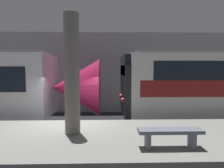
# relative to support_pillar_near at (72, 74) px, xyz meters

# --- Properties ---
(ground_plane) EXTENTS (120.00, 120.00, 0.00)m
(ground_plane) POSITION_rel_support_pillar_near_xyz_m (-0.32, 1.53, -2.71)
(ground_plane) COLOR black
(platform) EXTENTS (40.00, 3.52, 1.02)m
(platform) POSITION_rel_support_pillar_near_xyz_m (-0.32, -0.24, -2.20)
(platform) COLOR slate
(platform) RESTS_ON ground
(station_rear_barrier) EXTENTS (50.00, 0.15, 5.08)m
(station_rear_barrier) POSITION_rel_support_pillar_near_xyz_m (-0.32, 7.75, -0.17)
(station_rear_barrier) COLOR #939399
(station_rear_barrier) RESTS_ON ground
(support_pillar_near) EXTENTS (0.43, 0.43, 3.39)m
(support_pillar_near) POSITION_rel_support_pillar_near_xyz_m (0.00, 0.00, 0.00)
(support_pillar_near) COLOR slate
(support_pillar_near) RESTS_ON platform
(platform_bench) EXTENTS (1.50, 0.40, 0.45)m
(platform_bench) POSITION_rel_support_pillar_near_xyz_m (2.45, -1.22, -1.36)
(platform_bench) COLOR slate
(platform_bench) RESTS_ON platform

